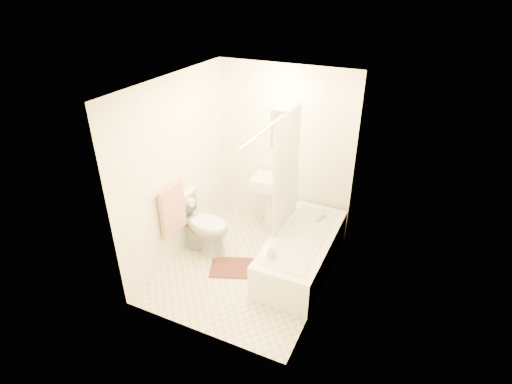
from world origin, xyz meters
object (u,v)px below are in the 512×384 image
at_px(sink, 270,201).
at_px(soap_bottle, 271,252).
at_px(toilet, 202,224).
at_px(bath_mat, 232,268).
at_px(bathtub, 302,252).

distance_m(sink, soap_bottle, 1.34).
bearing_deg(toilet, soap_bottle, -101.86).
bearing_deg(soap_bottle, bath_mat, 165.97).
bearing_deg(toilet, sink, -31.81).
bearing_deg(bathtub, soap_bottle, -108.29).
height_order(toilet, bathtub, toilet).
distance_m(toilet, bath_mat, 0.73).
xyz_separation_m(bath_mat, soap_bottle, (0.62, -0.15, 0.55)).
relative_size(toilet, bathtub, 0.49).
xyz_separation_m(bathtub, soap_bottle, (-0.19, -0.57, 0.32)).
xyz_separation_m(sink, bath_mat, (-0.08, -1.07, -0.47)).
bearing_deg(bath_mat, bathtub, 27.42).
bearing_deg(soap_bottle, toilet, 162.55).
distance_m(toilet, bathtub, 1.40).
bearing_deg(sink, soap_bottle, -67.47).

